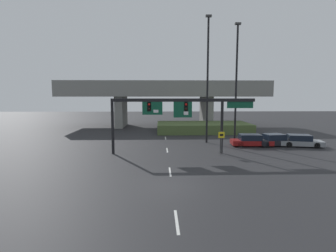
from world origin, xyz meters
name	(u,v)px	position (x,y,z in m)	size (l,w,h in m)	color
ground_plane	(172,184)	(0.00, 0.00, 0.00)	(160.00, 160.00, 0.00)	#262628
lane_markings	(166,143)	(0.00, 14.79, 0.00)	(0.14, 42.30, 0.01)	silver
signal_gantry	(178,109)	(1.03, 9.19, 4.44)	(14.23, 0.44, 5.51)	black
speed_limit_sign	(221,140)	(5.24, 8.43, 1.52)	(0.60, 0.11, 2.33)	#4C4C4C
highway_light_pole_near	(236,81)	(8.52, 15.22, 7.57)	(0.70, 0.36, 14.38)	black
highway_light_pole_far	(208,77)	(5.02, 15.25, 8.00)	(0.70, 0.36, 15.23)	black
overpass_bridge	(164,94)	(0.00, 32.97, 6.03)	(37.93, 9.15, 8.40)	gray
grass_embankment	(203,127)	(6.16, 24.97, 0.72)	(14.61, 7.45, 1.43)	#4C6033
parked_sedan_near_right	(251,141)	(9.76, 12.87, 0.63)	(4.71, 2.18, 1.36)	maroon
parked_sedan_mid_right	(275,140)	(12.56, 12.91, 0.64)	(4.41, 2.40, 1.38)	black
parked_sedan_far_right	(300,141)	(15.30, 12.43, 0.63)	(4.95, 2.87, 1.35)	gray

